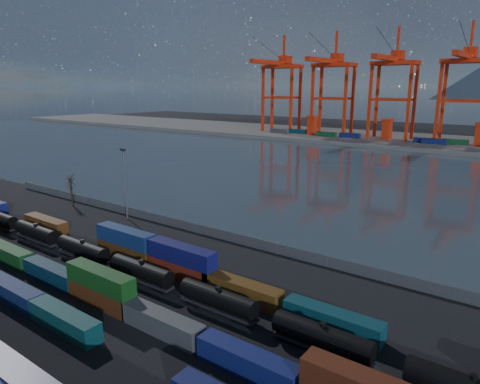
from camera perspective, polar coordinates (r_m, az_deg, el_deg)
The scene contains 12 objects.
ground at distance 67.40m, azimuth -15.65°, elevation -13.32°, with size 700.00×700.00×0.00m, color black.
harbor_water at distance 152.12m, azimuth 16.91°, elevation 1.83°, with size 700.00×700.00×0.00m, color #313E48.
far_quay at distance 252.45m, azimuth 25.00°, elevation 5.96°, with size 700.00×70.00×2.00m, color #514F4C.
container_row_mid at distance 73.47m, azimuth -23.02°, elevation -9.95°, with size 140.92×2.53×5.40m.
container_row_north at distance 69.31m, azimuth -6.54°, elevation -10.27°, with size 142.97×2.64×5.63m.
tanker_string at distance 60.30m, azimuth -2.94°, elevation -14.13°, with size 136.55×2.70×3.86m.
waterfront_fence at distance 85.36m, azimuth -0.80°, elevation -6.13°, with size 160.12×0.12×2.20m.
bare_tree at distance 119.16m, azimuth -21.57°, elevation 0.29°, with size 2.26×2.21×8.41m.
yard_light_mast at distance 102.04m, azimuth -15.11°, elevation 1.57°, with size 1.60×0.40×16.60m.
gantry_cranes at distance 245.95m, azimuth 23.82°, elevation 14.46°, with size 198.53×45.18×61.18m.
quay_containers at distance 240.50m, azimuth 21.78°, elevation 6.49°, with size 172.58×10.99×2.60m.
straddle_carriers at distance 242.50m, azimuth 24.11°, elevation 7.41°, with size 140.00×7.00×11.10m.
Camera 1 is at (48.23, -36.07, 30.27)m, focal length 32.00 mm.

